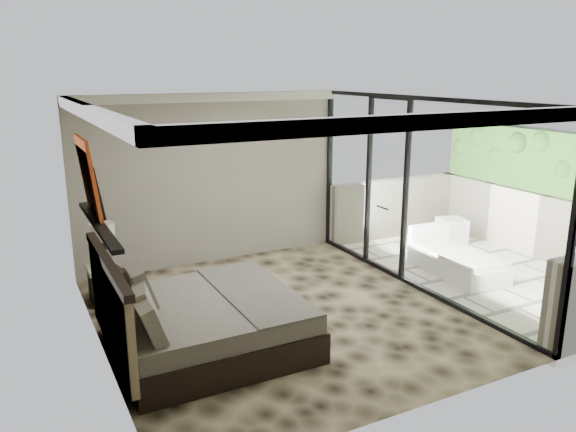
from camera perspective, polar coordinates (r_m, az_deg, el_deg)
name	(u,v)px	position (r m, az deg, el deg)	size (l,w,h in m)	color
floor	(280,315)	(7.56, -0.84, -10.02)	(5.00, 5.00, 0.00)	black
ceiling	(279,101)	(6.88, -0.92, 11.61)	(4.50, 5.00, 0.02)	silver
back_wall	(212,180)	(9.33, -7.72, 3.68)	(4.50, 0.02, 2.80)	gray
left_wall	(95,236)	(6.45, -19.01, -1.96)	(0.02, 5.00, 2.80)	gray
glass_wall	(419,195)	(8.31, 13.16, 2.07)	(0.08, 5.00, 2.80)	white
terrace_slab	(486,274)	(9.72, 19.47, -5.54)	(3.00, 5.00, 0.12)	beige
parapet_far	(547,227)	(10.54, 24.82, -1.04)	(0.30, 5.00, 1.10)	#BBB598
foliage_hedge	(555,163)	(10.32, 25.47, 4.85)	(0.36, 4.60, 1.10)	#3D7123
picture_ledge	(98,225)	(6.53, -18.70, -0.83)	(0.12, 2.20, 0.05)	black
bed	(199,321)	(6.65, -9.01, -10.46)	(2.17, 2.10, 1.20)	black
nightstand	(106,286)	(8.29, -17.97, -6.73)	(0.47, 0.47, 0.47)	black
table_lamp	(103,239)	(8.08, -18.31, -2.21)	(0.34, 0.34, 0.62)	black
abstract_canvas	(88,177)	(6.79, -19.66, 3.79)	(0.04, 0.90, 0.90)	#BF5410
framed_print	(95,191)	(6.74, -18.98, 2.46)	(0.03, 0.50, 0.60)	black
ottoman	(452,231)	(10.93, 16.28, -1.45)	(0.47, 0.47, 0.47)	silver
lounger	(455,260)	(9.40, 16.62, -4.34)	(0.92, 1.66, 0.63)	silver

